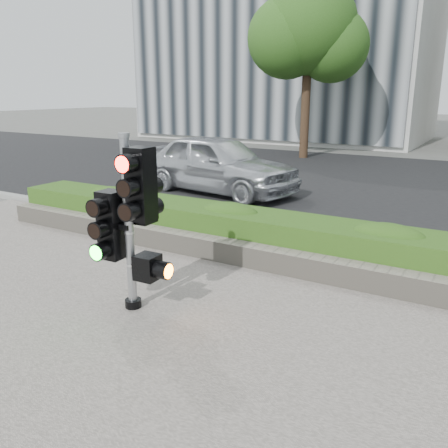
% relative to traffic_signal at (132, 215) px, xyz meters
% --- Properties ---
extents(ground, '(120.00, 120.00, 0.00)m').
position_rel_traffic_signal_xyz_m(ground, '(1.02, 0.20, -1.26)').
color(ground, '#51514C').
rests_on(ground, ground).
extents(sidewalk, '(16.00, 11.00, 0.03)m').
position_rel_traffic_signal_xyz_m(sidewalk, '(1.02, -2.30, -1.24)').
color(sidewalk, '#9E9389').
rests_on(sidewalk, ground).
extents(road, '(60.00, 13.00, 0.02)m').
position_rel_traffic_signal_xyz_m(road, '(1.02, 10.20, -1.25)').
color(road, black).
rests_on(road, ground).
extents(curb, '(60.00, 0.25, 0.12)m').
position_rel_traffic_signal_xyz_m(curb, '(1.02, 3.35, -1.20)').
color(curb, gray).
rests_on(curb, ground).
extents(stone_wall, '(12.00, 0.32, 0.34)m').
position_rel_traffic_signal_xyz_m(stone_wall, '(1.02, 2.10, -1.06)').
color(stone_wall, gray).
rests_on(stone_wall, sidewalk).
extents(hedge, '(12.00, 1.00, 0.68)m').
position_rel_traffic_signal_xyz_m(hedge, '(1.02, 2.75, -0.89)').
color(hedge, '#518D2B').
rests_on(hedge, sidewalk).
extents(building_left, '(16.00, 9.00, 15.00)m').
position_rel_traffic_signal_xyz_m(building_left, '(-7.98, 23.20, 6.24)').
color(building_left, '#B7B7B2').
rests_on(building_left, ground).
extents(tree_left, '(4.61, 4.03, 7.34)m').
position_rel_traffic_signal_xyz_m(tree_left, '(-3.50, 14.76, 3.79)').
color(tree_left, black).
rests_on(tree_left, ground).
extents(traffic_signal, '(0.77, 0.57, 2.22)m').
position_rel_traffic_signal_xyz_m(traffic_signal, '(0.00, 0.00, 0.00)').
color(traffic_signal, black).
rests_on(traffic_signal, sidewalk).
extents(car_silver, '(4.89, 2.55, 1.59)m').
position_rel_traffic_signal_xyz_m(car_silver, '(-2.88, 6.75, -0.44)').
color(car_silver, silver).
rests_on(car_silver, road).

